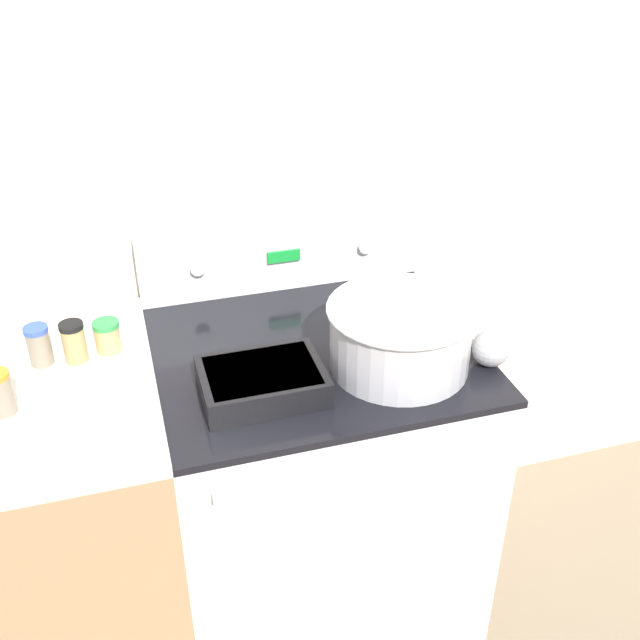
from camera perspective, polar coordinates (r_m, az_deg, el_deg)
kitchen_wall at (r=2.02m, az=-3.59°, el=11.36°), size 8.00×0.05×2.50m
stove_range at (r=2.11m, az=-0.39°, el=-12.66°), size 0.77×0.73×0.93m
control_panel at (r=2.05m, az=-2.99°, el=5.01°), size 0.77×0.07×0.19m
side_counter at (r=2.08m, az=-19.18°, el=-15.53°), size 0.57×0.70×0.95m
mixing_bowl at (r=1.71m, az=6.13°, el=-1.00°), size 0.34×0.34×0.16m
casserole_dish at (r=1.65m, az=-4.42°, el=-4.60°), size 0.27×0.20×0.06m
ladle at (r=1.79m, az=12.72°, el=-2.00°), size 0.09×0.33×0.09m
spice_jar_green_cap at (r=1.84m, az=-15.90°, el=-1.18°), size 0.06×0.06×0.08m
spice_jar_black_cap at (r=1.81m, az=-18.24°, el=-1.59°), size 0.06×0.06×0.10m
spice_jar_blue_cap at (r=1.83m, az=-20.63°, el=-1.80°), size 0.06×0.06×0.10m
spice_jar_orange_cap at (r=1.70m, az=-23.16°, el=-5.11°), size 0.05×0.05×0.10m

